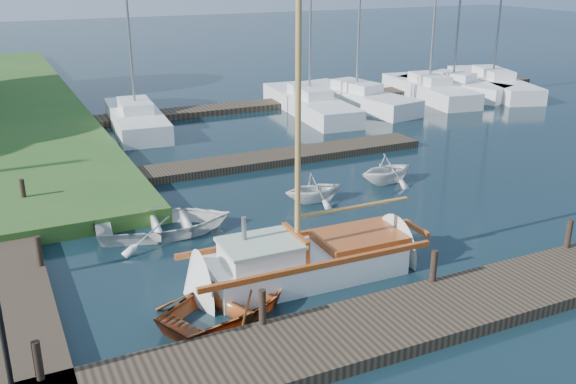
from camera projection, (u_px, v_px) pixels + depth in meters
name	position (u px, v px, depth m)	size (l,w,h in m)	color
ground	(288.00, 229.00, 19.30)	(160.00, 160.00, 0.00)	black
near_dock	(405.00, 320.00, 14.16)	(18.00, 2.20, 0.30)	black
far_dock	(263.00, 160.00, 25.58)	(14.00, 1.60, 0.30)	black
pontoon	(324.00, 99.00, 36.89)	(30.00, 1.60, 0.30)	black
mooring_post_0	(38.00, 360.00, 11.77)	(0.16, 0.16, 0.80)	black
mooring_post_1	(262.00, 307.00, 13.60)	(0.16, 0.16, 0.80)	black
mooring_post_2	(434.00, 266.00, 15.43)	(0.16, 0.16, 0.80)	black
mooring_post_3	(569.00, 234.00, 17.26)	(0.16, 0.16, 0.80)	black
mooring_post_4	(39.00, 251.00, 16.22)	(0.16, 0.16, 0.80)	black
mooring_post_5	(23.00, 191.00, 20.46)	(0.16, 0.16, 0.80)	black
sailboat	(310.00, 263.00, 16.38)	(7.19, 2.12, 9.83)	white
dinghy	(235.00, 294.00, 14.73)	(2.72, 3.81, 0.79)	brown
tender_a	(164.00, 220.00, 18.90)	(2.86, 4.00, 0.83)	white
tender_b	(315.00, 186.00, 21.39)	(1.80, 2.09, 1.10)	white
tender_d	(388.00, 167.00, 23.21)	(1.94, 2.25, 1.19)	white
marina_boat_0	(136.00, 118.00, 30.63)	(2.78, 7.34, 9.86)	white
marina_boat_3	(309.00, 102.00, 34.01)	(2.94, 8.97, 12.91)	white
marina_boat_4	(356.00, 96.00, 35.41)	(3.53, 8.40, 11.19)	white
marina_boat_5	(429.00, 88.00, 37.63)	(3.17, 8.08, 11.11)	white
marina_boat_6	(453.00, 86.00, 38.36)	(4.39, 7.04, 9.56)	white
marina_boat_7	(492.00, 82.00, 39.66)	(4.80, 9.44, 10.82)	white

